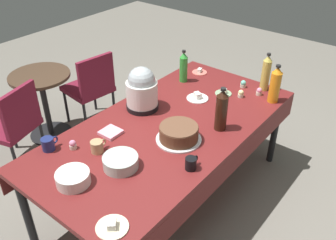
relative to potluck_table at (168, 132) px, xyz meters
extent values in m
plane|color=slate|center=(0.00, 0.00, -0.69)|extent=(9.00, 9.00, 0.00)
cube|color=maroon|center=(0.00, 0.00, 0.04)|extent=(2.20, 1.10, 0.04)
cylinder|color=black|center=(1.02, -0.47, -0.33)|extent=(0.06, 0.06, 0.71)
cylinder|color=black|center=(-1.02, 0.47, -0.33)|extent=(0.06, 0.06, 0.71)
cylinder|color=black|center=(1.02, 0.47, -0.33)|extent=(0.06, 0.06, 0.71)
cube|color=maroon|center=(0.00, -0.55, -0.07)|extent=(2.20, 0.01, 0.18)
cube|color=maroon|center=(0.00, 0.55, -0.07)|extent=(2.20, 0.01, 0.18)
cylinder|color=silver|center=(-0.10, -0.18, 0.07)|extent=(0.33, 0.33, 0.01)
cylinder|color=brown|center=(-0.10, -0.18, 0.12)|extent=(0.28, 0.28, 0.10)
cylinder|color=brown|center=(-0.10, -0.18, 0.18)|extent=(0.27, 0.27, 0.01)
cylinder|color=black|center=(0.07, 0.33, 0.08)|extent=(0.26, 0.26, 0.04)
cylinder|color=white|center=(0.07, 0.33, 0.20)|extent=(0.25, 0.25, 0.20)
sphere|color=#B2BCC1|center=(0.07, 0.33, 0.32)|extent=(0.22, 0.22, 0.22)
cylinder|color=#B2C6BC|center=(-0.57, -0.06, 0.10)|extent=(0.23, 0.23, 0.08)
cylinder|color=silver|center=(-0.86, 0.06, 0.10)|extent=(0.21, 0.21, 0.08)
cylinder|color=#8CA87F|center=(0.69, -0.07, 0.07)|extent=(0.14, 0.14, 0.01)
cube|color=white|center=(0.69, -0.07, 0.09)|extent=(0.06, 0.05, 0.04)
cylinder|color=white|center=(0.48, 0.06, 0.07)|extent=(0.19, 0.19, 0.01)
cube|color=white|center=(0.48, 0.06, 0.09)|extent=(0.07, 0.08, 0.05)
cylinder|color=#E07266|center=(0.92, 0.34, 0.07)|extent=(0.14, 0.14, 0.01)
cube|color=white|center=(0.92, 0.34, 0.09)|extent=(0.06, 0.05, 0.04)
cylinder|color=beige|center=(-0.96, -0.38, 0.07)|extent=(0.18, 0.18, 0.01)
cube|color=white|center=(-0.96, -0.38, 0.09)|extent=(0.08, 0.08, 0.04)
cylinder|color=beige|center=(0.87, -0.32, 0.08)|extent=(0.05, 0.05, 0.03)
sphere|color=pink|center=(0.87, -0.32, 0.11)|extent=(0.05, 0.05, 0.05)
cylinder|color=beige|center=(0.91, -0.14, 0.08)|extent=(0.05, 0.05, 0.03)
sphere|color=#6BC6B2|center=(0.91, -0.14, 0.11)|extent=(0.05, 0.05, 0.05)
cylinder|color=beige|center=(0.74, -0.21, 0.08)|extent=(0.05, 0.05, 0.03)
sphere|color=beige|center=(0.74, -0.21, 0.11)|extent=(0.05, 0.05, 0.05)
cylinder|color=beige|center=(-0.64, 0.34, 0.08)|extent=(0.05, 0.05, 0.03)
sphere|color=pink|center=(-0.64, 0.34, 0.11)|extent=(0.05, 0.05, 0.05)
cylinder|color=#33190F|center=(0.21, -0.33, 0.20)|extent=(0.09, 0.09, 0.28)
cone|color=#33190F|center=(0.21, -0.33, 0.36)|extent=(0.08, 0.08, 0.05)
cylinder|color=black|center=(0.21, -0.33, 0.40)|extent=(0.04, 0.04, 0.02)
cylinder|color=green|center=(0.67, 0.35, 0.18)|extent=(0.07, 0.07, 0.24)
cone|color=green|center=(0.67, 0.35, 0.32)|extent=(0.07, 0.07, 0.05)
cylinder|color=black|center=(0.67, 0.35, 0.36)|extent=(0.03, 0.03, 0.02)
cylinder|color=orange|center=(0.84, -0.46, 0.19)|extent=(0.09, 0.09, 0.26)
cone|color=orange|center=(0.84, -0.46, 0.35)|extent=(0.08, 0.08, 0.05)
cylinder|color=black|center=(0.84, -0.46, 0.38)|extent=(0.04, 0.04, 0.02)
cylinder|color=gold|center=(0.99, -0.31, 0.20)|extent=(0.08, 0.08, 0.28)
cone|color=gold|center=(0.99, -0.31, 0.36)|extent=(0.07, 0.07, 0.05)
cylinder|color=black|center=(0.99, -0.31, 0.40)|extent=(0.03, 0.03, 0.02)
cylinder|color=navy|center=(-0.75, 0.46, 0.11)|extent=(0.09, 0.09, 0.09)
torus|color=navy|center=(-0.69, 0.46, 0.11)|extent=(0.06, 0.01, 0.06)
cylinder|color=black|center=(-0.30, -0.43, 0.10)|extent=(0.07, 0.07, 0.09)
torus|color=black|center=(-0.25, -0.43, 0.11)|extent=(0.05, 0.01, 0.05)
cylinder|color=tan|center=(-0.56, 0.18, 0.10)|extent=(0.09, 0.09, 0.09)
torus|color=tan|center=(-0.50, 0.18, 0.11)|extent=(0.05, 0.01, 0.05)
cube|color=pink|center=(-0.35, 0.26, 0.07)|extent=(0.14, 0.14, 0.02)
cube|color=maroon|center=(-0.55, 1.44, -0.26)|extent=(0.55, 0.55, 0.05)
cube|color=maroon|center=(-0.49, 1.24, -0.04)|extent=(0.41, 0.16, 0.40)
cylinder|color=black|center=(-0.42, 1.67, -0.49)|extent=(0.04, 0.04, 0.40)
cylinder|color=black|center=(-0.31, 1.31, -0.49)|extent=(0.04, 0.04, 0.40)
cylinder|color=black|center=(-0.68, 1.20, -0.49)|extent=(0.04, 0.04, 0.40)
cube|color=maroon|center=(0.40, 1.44, -0.26)|extent=(0.49, 0.49, 0.05)
cube|color=maroon|center=(0.38, 1.24, -0.04)|extent=(0.42, 0.09, 0.40)
cylinder|color=black|center=(0.61, 1.60, -0.49)|extent=(0.03, 0.03, 0.40)
cylinder|color=black|center=(0.23, 1.65, -0.49)|extent=(0.03, 0.03, 0.40)
cylinder|color=black|center=(0.57, 1.23, -0.49)|extent=(0.03, 0.03, 0.40)
cylinder|color=black|center=(0.19, 1.27, -0.49)|extent=(0.03, 0.03, 0.40)
cylinder|color=#473323|center=(-0.05, 1.59, 0.02)|extent=(0.60, 0.60, 0.03)
cylinder|color=black|center=(-0.05, 1.59, -0.33)|extent=(0.06, 0.06, 0.67)
cylinder|color=black|center=(-0.05, 1.59, -0.68)|extent=(0.44, 0.44, 0.02)
camera|label=1|loc=(-1.81, -1.44, 1.62)|focal=39.14mm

